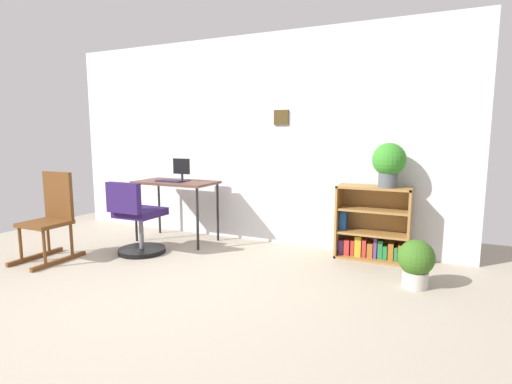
% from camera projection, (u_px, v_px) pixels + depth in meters
% --- Properties ---
extents(ground_plane, '(6.24, 6.24, 0.00)m').
position_uv_depth(ground_plane, '(130.00, 301.00, 3.18)').
color(ground_plane, '#A49986').
extents(wall_back, '(5.20, 0.12, 2.49)m').
position_uv_depth(wall_back, '(248.00, 140.00, 4.94)').
color(wall_back, silver).
rests_on(wall_back, ground_plane).
extents(desk, '(0.98, 0.53, 0.75)m').
position_uv_depth(desk, '(176.00, 187.00, 4.88)').
color(desk, brown).
rests_on(desk, ground_plane).
extents(monitor, '(0.23, 0.19, 0.27)m').
position_uv_depth(monitor, '(182.00, 171.00, 4.89)').
color(monitor, '#262628').
rests_on(monitor, desk).
extents(keyboard, '(0.34, 0.15, 0.02)m').
position_uv_depth(keyboard, '(170.00, 181.00, 4.81)').
color(keyboard, '#231A34').
rests_on(keyboard, desk).
extents(office_chair, '(0.52, 0.55, 0.82)m').
position_uv_depth(office_chair, '(137.00, 223.00, 4.37)').
color(office_chair, black).
rests_on(office_chair, ground_plane).
extents(rocking_chair, '(0.42, 0.64, 0.92)m').
position_uv_depth(rocking_chair, '(51.00, 216.00, 4.19)').
color(rocking_chair, brown).
rests_on(rocking_chair, ground_plane).
extents(bookshelf_low, '(0.75, 0.30, 0.78)m').
position_uv_depth(bookshelf_low, '(372.00, 227.00, 4.23)').
color(bookshelf_low, olive).
rests_on(bookshelf_low, ground_plane).
extents(potted_plant_on_shelf, '(0.33, 0.33, 0.45)m').
position_uv_depth(potted_plant_on_shelf, '(389.00, 162.00, 4.02)').
color(potted_plant_on_shelf, '#474C51').
rests_on(potted_plant_on_shelf, bookshelf_low).
extents(potted_plant_floor, '(0.31, 0.31, 0.42)m').
position_uv_depth(potted_plant_floor, '(416.00, 261.00, 3.43)').
color(potted_plant_floor, '#B7B2A8').
rests_on(potted_plant_floor, ground_plane).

